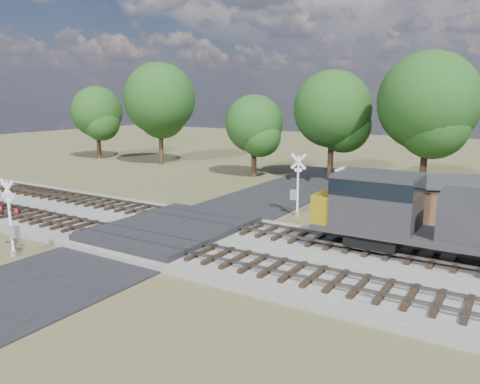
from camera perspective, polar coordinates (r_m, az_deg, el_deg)
The scene contains 10 objects.
ground at distance 27.46m, azimuth -8.91°, elevation -5.44°, with size 160.00×160.00×0.00m, color #4A4D29.
ballast_bed at distance 22.93m, azimuth 11.49°, elevation -8.60°, with size 140.00×10.00×0.30m, color gray.
road at distance 27.45m, azimuth -8.92°, elevation -5.36°, with size 7.00×60.00×0.08m, color black.
crossing_panel at distance 27.74m, azimuth -8.26°, elevation -4.57°, with size 7.00×9.00×0.62m, color #262628.
track_near at distance 23.97m, azimuth -6.38°, elevation -6.88°, with size 140.00×2.60×0.33m.
track_far at distance 27.88m, azimuth -0.00°, elevation -4.15°, with size 140.00×2.60×0.33m.
crossing_signal_near at distance 26.11m, azimuth -26.04°, elevation -3.63°, with size 1.60×0.35×3.97m.
crossing_signal_far at distance 31.72m, azimuth 6.89°, elevation 0.23°, with size 1.72×0.40×4.28m.
equipment_shed at distance 30.05m, azimuth 24.37°, elevation -1.65°, with size 6.09×6.09×3.23m.
treeline at distance 43.44m, azimuth 13.00°, elevation 9.64°, with size 79.54×11.44×11.91m.
Camera 1 is at (17.30, -19.79, 7.96)m, focal length 35.00 mm.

